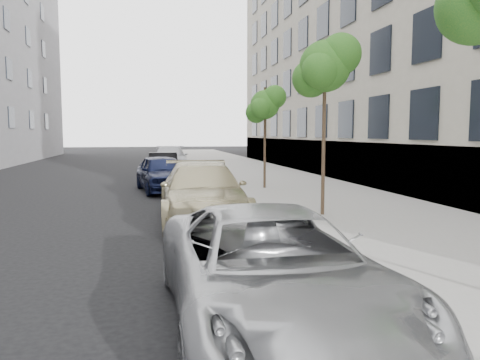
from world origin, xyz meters
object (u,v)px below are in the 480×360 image
object	(u,v)px
tree_mid	(326,66)
tree_far	(266,105)
minivan	(271,271)
suv	(202,193)
sedan_rear	(170,159)
sedan_black	(163,166)
sedan_blue	(162,173)

from	to	relation	value
tree_mid	tree_far	size ratio (longest dim) A/B	1.17
minivan	suv	distance (m)	7.06
suv	sedan_rear	world-z (taller)	suv
minivan	sedan_black	bearing A→B (deg)	91.56
sedan_blue	sedan_rear	bearing A→B (deg)	77.34
suv	sedan_rear	size ratio (longest dim) A/B	1.01
suv	sedan_black	distance (m)	12.13
minivan	sedan_black	size ratio (longest dim) A/B	1.26
tree_far	sedan_rear	size ratio (longest dim) A/B	0.77
tree_far	sedan_blue	bearing A→B (deg)	170.27
minivan	sedan_black	distance (m)	19.19
tree_mid	tree_far	xyz separation A→B (m)	(-0.00, 6.50, -0.64)
suv	tree_far	bearing A→B (deg)	63.74
tree_far	suv	bearing A→B (deg)	-118.17
sedan_blue	suv	bearing A→B (deg)	-91.27
suv	tree_mid	bearing A→B (deg)	-3.05
tree_mid	suv	world-z (taller)	tree_mid
sedan_blue	sedan_rear	world-z (taller)	sedan_rear
tree_far	sedan_black	distance (m)	7.65
minivan	suv	world-z (taller)	suv
sedan_rear	sedan_black	bearing A→B (deg)	-93.52
sedan_black	sedan_rear	distance (m)	5.40
sedan_blue	sedan_black	size ratio (longest dim) A/B	1.06
tree_mid	sedan_blue	xyz separation A→B (m)	(-4.16, 7.21, -3.41)
tree_far	minivan	distance (m)	13.97
tree_far	suv	xyz separation A→B (m)	(-3.33, -6.21, -2.74)
minivan	sedan_blue	xyz separation A→B (m)	(-0.83, 13.99, 0.03)
minivan	sedan_rear	xyz separation A→B (m)	(-0.00, 24.54, 0.05)
tree_far	sedan_blue	world-z (taller)	tree_far
suv	sedan_black	xyz separation A→B (m)	(-0.62, 12.11, -0.11)
tree_far	sedan_rear	world-z (taller)	tree_far
tree_far	sedan_rear	distance (m)	12.06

